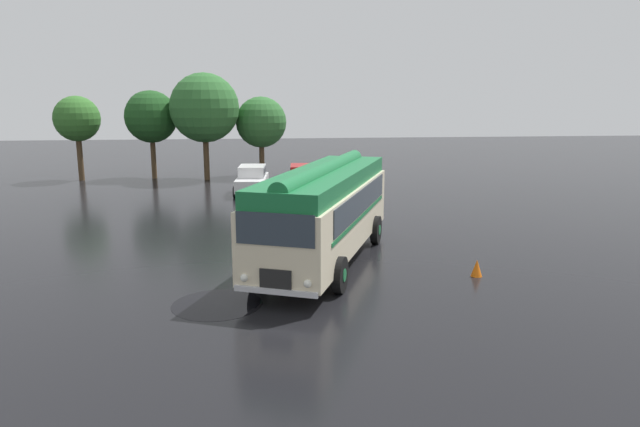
# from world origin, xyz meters

# --- Properties ---
(ground_plane) EXTENTS (120.00, 120.00, 0.00)m
(ground_plane) POSITION_xyz_m (0.00, 0.00, 0.00)
(ground_plane) COLOR black
(vintage_bus) EXTENTS (6.08, 10.27, 3.49)m
(vintage_bus) POSITION_xyz_m (0.42, -0.20, 1.89)
(vintage_bus) COLOR beige
(vintage_bus) RESTS_ON ground
(car_near_left) EXTENTS (2.22, 4.33, 1.66)m
(car_near_left) POSITION_xyz_m (-2.16, 14.43, 0.85)
(car_near_left) COLOR silver
(car_near_left) RESTS_ON ground
(car_mid_left) EXTENTS (2.19, 4.31, 1.66)m
(car_mid_left) POSITION_xyz_m (0.89, 14.41, 0.85)
(car_mid_left) COLOR maroon
(car_mid_left) RESTS_ON ground
(tree_far_left) EXTENTS (3.07, 3.07, 5.75)m
(tree_far_left) POSITION_xyz_m (-13.87, 21.33, 4.22)
(tree_far_left) COLOR #4C3823
(tree_far_left) RESTS_ON ground
(tree_left_of_centre) EXTENTS (3.62, 3.62, 6.12)m
(tree_left_of_centre) POSITION_xyz_m (-9.17, 21.76, 4.41)
(tree_left_of_centre) COLOR #4C3823
(tree_left_of_centre) RESTS_ON ground
(tree_centre) EXTENTS (4.72, 4.72, 7.30)m
(tree_centre) POSITION_xyz_m (-5.25, 20.77, 4.98)
(tree_centre) COLOR #4C3823
(tree_centre) RESTS_ON ground
(tree_right_of_centre) EXTENTS (3.60, 3.60, 5.70)m
(tree_right_of_centre) POSITION_xyz_m (-1.39, 21.83, 3.87)
(tree_right_of_centre) COLOR #4C3823
(tree_right_of_centre) RESTS_ON ground
(traffic_cone) EXTENTS (0.36, 0.36, 0.55)m
(traffic_cone) POSITION_xyz_m (5.08, -2.48, 0.28)
(traffic_cone) COLOR orange
(traffic_cone) RESTS_ON ground
(puddle_patch) EXTENTS (2.52, 2.52, 0.01)m
(puddle_patch) POSITION_xyz_m (-3.09, -4.14, 0.00)
(puddle_patch) COLOR black
(puddle_patch) RESTS_ON ground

